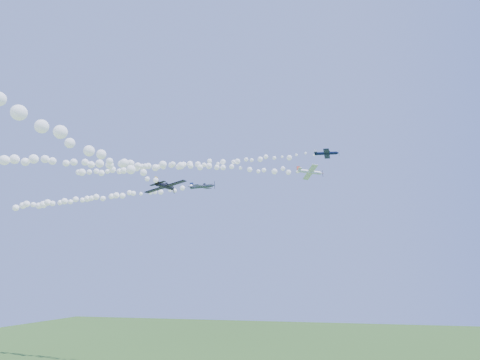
% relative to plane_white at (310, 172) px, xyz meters
% --- Properties ---
extents(plane_white, '(7.07, 7.18, 2.76)m').
position_rel_plane_white_xyz_m(plane_white, '(0.00, 0.00, 0.00)').
color(plane_white, white).
extents(smoke_trail_white, '(65.15, 30.45, 3.04)m').
position_rel_plane_white_xyz_m(smoke_trail_white, '(-34.43, -15.32, -0.29)').
color(smoke_trail_white, white).
extents(plane_navy, '(6.06, 6.33, 2.07)m').
position_rel_plane_white_xyz_m(plane_navy, '(4.54, -8.71, 1.94)').
color(plane_navy, black).
extents(smoke_trail_navy, '(66.68, 3.57, 2.45)m').
position_rel_plane_white_xyz_m(smoke_trail_navy, '(-30.61, -7.97, 1.74)').
color(smoke_trail_navy, white).
extents(plane_grey, '(7.66, 8.10, 2.28)m').
position_rel_plane_white_xyz_m(plane_grey, '(-28.10, -2.66, -2.88)').
color(plane_grey, '#3E455B').
extents(smoke_trail_grey, '(66.71, 13.08, 3.38)m').
position_rel_plane_white_xyz_m(smoke_trail_grey, '(-63.69, 3.06, -3.28)').
color(smoke_trail_grey, white).
extents(plane_black, '(7.82, 7.80, 2.53)m').
position_rel_plane_white_xyz_m(plane_black, '(-24.69, -33.28, -9.80)').
color(plane_black, black).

